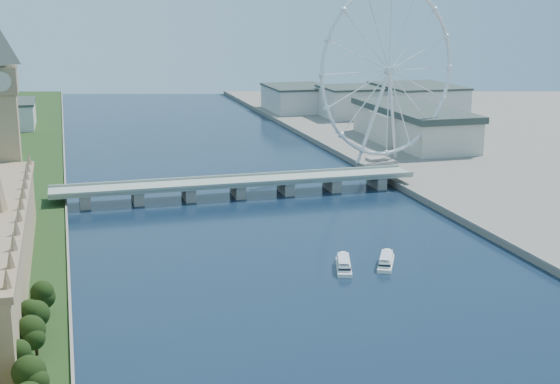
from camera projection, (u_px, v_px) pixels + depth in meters
name	position (u px, v px, depth m)	size (l,w,h in m)	color
big_ben	(3.00, 97.00, 401.86)	(20.02, 20.02, 110.00)	tan
westminster_bridge	(238.00, 185.00, 469.84)	(220.00, 22.00, 9.50)	gray
london_eye	(389.00, 71.00, 538.16)	(113.60, 39.12, 124.30)	silver
county_hall	(412.00, 145.00, 638.55)	(54.00, 144.00, 35.00)	beige
city_skyline	(218.00, 110.00, 721.12)	(505.00, 280.00, 32.00)	beige
tour_boat_near	(344.00, 269.00, 341.28)	(6.59, 25.98, 5.70)	silver
tour_boat_far	(386.00, 266.00, 346.21)	(6.41, 25.32, 5.55)	white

